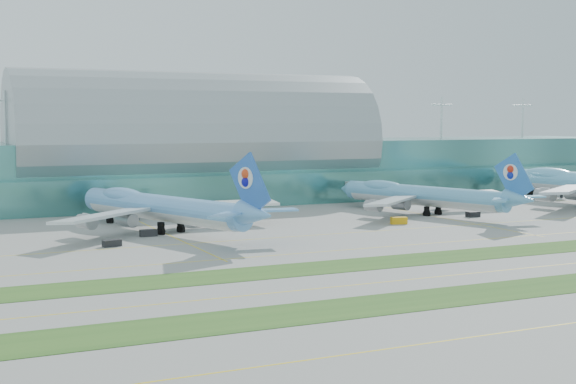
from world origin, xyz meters
name	(u,v)px	position (x,y,z in m)	size (l,w,h in m)	color
ground	(409,262)	(0.00, 0.00, 0.00)	(700.00, 700.00, 0.00)	gray
terminal	(196,159)	(0.01, 128.79, 14.23)	(340.00, 69.10, 36.00)	#3D7A75
grass_strip_near	(506,290)	(0.00, -28.00, 0.04)	(420.00, 12.00, 0.08)	#2D591E
grass_strip_far	(403,260)	(0.00, 2.00, 0.04)	(420.00, 12.00, 0.08)	#2D591E
taxiline_b	(453,275)	(0.00, -14.00, 0.01)	(420.00, 0.35, 0.01)	yellow
taxiline_c	(361,249)	(0.00, 18.00, 0.01)	(420.00, 0.35, 0.01)	yellow
taxiline_d	(315,235)	(0.00, 40.00, 0.01)	(420.00, 0.35, 0.01)	yellow
airliner_b	(160,206)	(-31.35, 61.24, 6.26)	(61.11, 71.16, 20.30)	#68A9E6
airliner_c	(422,194)	(47.15, 65.04, 5.74)	(56.71, 65.84, 18.62)	#5EA5CF
gse_c	(112,243)	(-47.26, 42.91, 0.72)	(3.92, 1.82, 1.44)	black
gse_d	(148,233)	(-36.19, 54.41, 0.80)	(3.93, 1.83, 1.60)	black
gse_e	(399,221)	(29.04, 48.78, 0.92)	(4.17, 1.89, 1.84)	#E19F0D
gse_f	(473,214)	(56.34, 53.28, 0.75)	(3.70, 2.16, 1.50)	black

